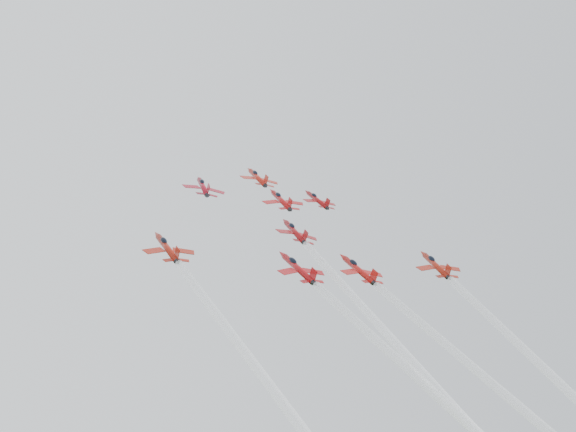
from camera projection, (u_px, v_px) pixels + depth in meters
name	position (u px, v px, depth m)	size (l,w,h in m)	color
jet_lead	(257.00, 177.00, 166.64)	(9.51, 11.71, 8.93)	#B01C10
jet_row2_left	(203.00, 186.00, 149.20)	(9.10, 11.20, 8.54)	maroon
jet_row2_center	(281.00, 200.00, 154.54)	(9.38, 11.54, 8.80)	#AA1011
jet_row2_right	(317.00, 200.00, 161.90)	(8.37, 10.30, 7.85)	maroon
jet_center	(401.00, 353.00, 100.37)	(8.82, 77.70, 58.37)	maroon
jet_rear_farleft	(241.00, 407.00, 78.05)	(8.60, 75.71, 56.88)	maroon
jet_rear_right	(503.00, 421.00, 89.99)	(8.83, 77.73, 58.39)	#AA1310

